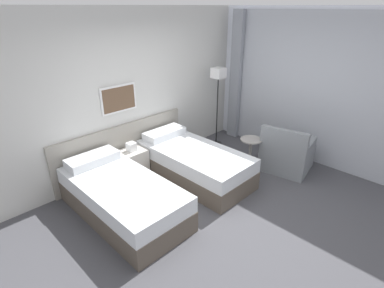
# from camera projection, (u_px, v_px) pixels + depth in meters

# --- Properties ---
(ground_plane) EXTENTS (16.00, 16.00, 0.00)m
(ground_plane) POSITION_uv_depth(u_px,v_px,m) (219.00, 211.00, 4.31)
(ground_plane) COLOR #47474C
(wall_headboard) EXTENTS (10.00, 0.10, 2.70)m
(wall_headboard) POSITION_uv_depth(u_px,v_px,m) (131.00, 97.00, 5.02)
(wall_headboard) COLOR silver
(wall_headboard) RESTS_ON ground_plane
(wall_window) EXTENTS (0.21, 4.45, 2.70)m
(wall_window) POSITION_uv_depth(u_px,v_px,m) (320.00, 91.00, 5.23)
(wall_window) COLOR white
(wall_window) RESTS_ON ground_plane
(bed_near_door) EXTENTS (0.95, 1.97, 0.66)m
(bed_near_door) POSITION_uv_depth(u_px,v_px,m) (122.00, 197.00, 4.15)
(bed_near_door) COLOR brown
(bed_near_door) RESTS_ON ground_plane
(bed_near_window) EXTENTS (0.95, 1.97, 0.66)m
(bed_near_window) POSITION_uv_depth(u_px,v_px,m) (193.00, 163.00, 5.06)
(bed_near_window) COLOR brown
(bed_near_window) RESTS_ON ground_plane
(nightstand) EXTENTS (0.43, 0.37, 0.63)m
(nightstand) POSITION_uv_depth(u_px,v_px,m) (133.00, 163.00, 5.09)
(nightstand) COLOR beige
(nightstand) RESTS_ON ground_plane
(floor_lamp) EXTENTS (0.24, 0.24, 1.61)m
(floor_lamp) POSITION_uv_depth(u_px,v_px,m) (218.00, 82.00, 5.87)
(floor_lamp) COLOR black
(floor_lamp) RESTS_ON ground_plane
(side_table) EXTENTS (0.38, 0.38, 0.58)m
(side_table) POSITION_uv_depth(u_px,v_px,m) (250.00, 149.00, 5.28)
(side_table) COLOR gray
(side_table) RESTS_ON ground_plane
(armchair) EXTENTS (0.89, 0.92, 0.86)m
(armchair) POSITION_uv_depth(u_px,v_px,m) (286.00, 155.00, 5.32)
(armchair) COLOR gray
(armchair) RESTS_ON ground_plane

